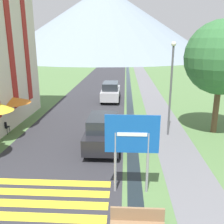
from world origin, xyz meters
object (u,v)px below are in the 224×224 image
object	(u,v)px
road_sign	(132,141)
cafe_chair_far_right	(5,127)
cafe_umbrella_rear_orange	(12,100)
streetlamp	(171,82)
parked_car_near	(103,131)
tree_by_path	(222,58)
parked_car_far	(111,91)

from	to	relation	value
road_sign	cafe_chair_far_right	bearing A→B (deg)	143.30
cafe_umbrella_rear_orange	streetlamp	size ratio (longest dim) A/B	0.43
parked_car_near	tree_by_path	size ratio (longest dim) A/B	0.60
parked_car_far	cafe_chair_far_right	size ratio (longest dim) A/B	5.35
road_sign	tree_by_path	bearing A→B (deg)	51.85
cafe_chair_far_right	cafe_umbrella_rear_orange	size ratio (longest dim) A/B	0.35
parked_car_near	tree_by_path	distance (m)	8.32
parked_car_near	parked_car_far	xyz separation A→B (m)	(-0.27, 11.26, 0.00)
parked_car_near	streetlamp	world-z (taller)	streetlamp
parked_car_near	parked_car_far	bearing A→B (deg)	91.37
cafe_chair_far_right	tree_by_path	world-z (taller)	tree_by_path
cafe_umbrella_rear_orange	tree_by_path	bearing A→B (deg)	-0.95
parked_car_near	cafe_chair_far_right	world-z (taller)	parked_car_near
streetlamp	cafe_umbrella_rear_orange	bearing A→B (deg)	175.16
road_sign	tree_by_path	world-z (taller)	tree_by_path
cafe_umbrella_rear_orange	streetlamp	xyz separation A→B (m)	(10.21, -0.86, 1.41)
cafe_chair_far_right	streetlamp	size ratio (longest dim) A/B	0.15
parked_car_far	cafe_umbrella_rear_orange	size ratio (longest dim) A/B	1.87
road_sign	parked_car_far	xyz separation A→B (m)	(-1.70, 15.47, -1.19)
cafe_chair_far_right	tree_by_path	size ratio (longest dim) A/B	0.12
parked_car_far	cafe_chair_far_right	bearing A→B (deg)	-122.04
cafe_chair_far_right	tree_by_path	xyz separation A→B (m)	(13.22, 1.16, 4.19)
parked_car_near	cafe_umbrella_rear_orange	size ratio (longest dim) A/B	1.70
road_sign	tree_by_path	xyz separation A→B (m)	(5.46, 6.94, 2.60)
parked_car_far	streetlamp	world-z (taller)	streetlamp
parked_car_near	cafe_chair_far_right	xyz separation A→B (m)	(-6.33, 1.57, -0.40)
parked_car_far	cafe_umbrella_rear_orange	world-z (taller)	cafe_umbrella_rear_orange
cafe_chair_far_right	cafe_umbrella_rear_orange	bearing A→B (deg)	64.54
cafe_umbrella_rear_orange	tree_by_path	world-z (taller)	tree_by_path
tree_by_path	parked_car_far	bearing A→B (deg)	130.01
cafe_chair_far_right	cafe_umbrella_rear_orange	distance (m)	1.96
cafe_umbrella_rear_orange	tree_by_path	distance (m)	13.52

